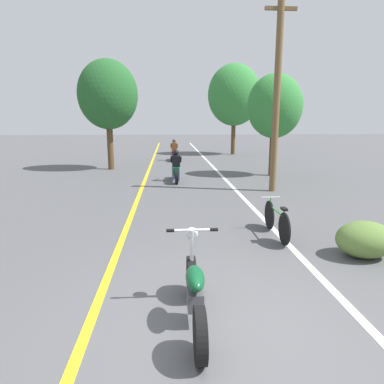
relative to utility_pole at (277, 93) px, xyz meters
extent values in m
plane|color=#515154|center=(-3.19, -8.41, -3.52)|extent=(120.00, 120.00, 0.00)
cube|color=yellow|center=(-4.89, 3.72, -3.52)|extent=(0.14, 48.00, 0.01)
cube|color=white|center=(-1.33, 3.72, -3.52)|extent=(0.14, 48.00, 0.01)
cylinder|color=brown|center=(0.00, 0.00, -0.09)|extent=(0.24, 0.24, 6.86)
cube|color=brown|center=(0.00, 0.00, 2.74)|extent=(1.10, 0.10, 0.12)
cylinder|color=#513A23|center=(1.07, 3.61, -2.31)|extent=(0.32, 0.32, 2.42)
ellipsoid|color=#337F38|center=(1.07, 3.61, -0.30)|extent=(2.54, 2.28, 2.92)
cylinder|color=#513A23|center=(1.14, 14.02, -1.92)|extent=(0.32, 0.32, 3.19)
ellipsoid|color=#337F38|center=(1.14, 14.02, 0.93)|extent=(3.95, 3.56, 4.55)
cylinder|color=#513A23|center=(-6.92, 6.27, -2.07)|extent=(0.32, 0.32, 2.91)
ellipsoid|color=#235B28|center=(-6.92, 6.27, 0.36)|extent=(3.08, 2.77, 3.54)
ellipsoid|color=#5B7A38|center=(-0.12, -6.30, -3.17)|extent=(1.10, 0.88, 0.70)
cylinder|color=black|center=(-3.53, -7.59, -3.21)|extent=(0.12, 0.62, 0.62)
cylinder|color=black|center=(-3.53, -8.98, -3.21)|extent=(0.12, 0.62, 0.62)
ellipsoid|color=#0C4723|center=(-3.53, -8.28, -2.88)|extent=(0.24, 0.62, 0.22)
cube|color=#4C4C51|center=(-3.53, -8.28, -3.16)|extent=(0.20, 0.36, 0.24)
cylinder|color=silver|center=(-3.53, -7.68, -2.82)|extent=(0.06, 0.23, 0.80)
cylinder|color=silver|center=(-3.53, -7.77, -2.42)|extent=(0.60, 0.04, 0.04)
cylinder|color=black|center=(-3.83, -7.77, -2.42)|extent=(0.11, 0.05, 0.05)
cylinder|color=black|center=(-3.23, -7.77, -2.42)|extent=(0.11, 0.05, 0.05)
sphere|color=silver|center=(-3.53, -7.68, -2.50)|extent=(0.18, 0.18, 0.18)
cylinder|color=black|center=(-3.52, 3.06, -3.21)|extent=(0.12, 0.62, 0.62)
cylinder|color=black|center=(-3.52, 1.64, -3.21)|extent=(0.12, 0.62, 0.62)
cube|color=#0C4723|center=(-3.52, 2.35, -3.03)|extent=(0.20, 0.91, 0.28)
cylinder|color=silver|center=(-3.52, 2.96, -2.55)|extent=(0.50, 0.03, 0.03)
cylinder|color=slate|center=(-3.65, 2.30, -3.21)|extent=(0.11, 0.11, 0.63)
cylinder|color=slate|center=(-3.39, 2.30, -3.21)|extent=(0.11, 0.11, 0.63)
cube|color=black|center=(-3.52, 2.33, -2.65)|extent=(0.34, 0.27, 0.51)
cylinder|color=black|center=(-3.72, 2.49, -2.60)|extent=(0.08, 0.41, 0.32)
cylinder|color=black|center=(-3.32, 2.49, -2.60)|extent=(0.08, 0.41, 0.32)
sphere|color=black|center=(-3.52, 2.37, -2.28)|extent=(0.24, 0.24, 0.24)
cylinder|color=black|center=(-3.46, 10.76, -3.21)|extent=(0.12, 0.63, 0.63)
cylinder|color=black|center=(-3.46, 9.34, -3.21)|extent=(0.12, 0.63, 0.63)
cube|color=maroon|center=(-3.46, 10.05, -3.03)|extent=(0.20, 0.91, 0.28)
cylinder|color=silver|center=(-3.46, 10.66, -2.54)|extent=(0.50, 0.03, 0.03)
cylinder|color=slate|center=(-3.59, 10.00, -3.20)|extent=(0.11, 0.11, 0.63)
cylinder|color=slate|center=(-3.33, 10.00, -3.20)|extent=(0.11, 0.11, 0.63)
cube|color=brown|center=(-3.46, 10.03, -2.62)|extent=(0.34, 0.27, 0.56)
cylinder|color=brown|center=(-3.66, 10.19, -2.56)|extent=(0.08, 0.45, 0.35)
cylinder|color=brown|center=(-3.26, 10.19, -2.56)|extent=(0.08, 0.45, 0.35)
sphere|color=#2D333D|center=(-3.46, 10.07, -2.24)|extent=(0.22, 0.22, 0.22)
cylinder|color=black|center=(-1.44, -4.46, -3.17)|extent=(0.04, 0.69, 0.69)
cylinder|color=black|center=(-1.44, -5.55, -3.17)|extent=(0.04, 0.69, 0.69)
cylinder|color=#2D8C38|center=(-1.44, -5.01, -2.93)|extent=(0.04, 0.87, 0.04)
cylinder|color=#2D8C38|center=(-1.44, -5.47, -2.97)|extent=(0.03, 0.03, 0.41)
cube|color=black|center=(-1.44, -5.47, -2.76)|extent=(0.10, 0.20, 0.05)
cylinder|color=#2D8C38|center=(-1.44, -4.51, -2.95)|extent=(0.03, 0.03, 0.45)
cylinder|color=silver|center=(-1.44, -4.51, -2.73)|extent=(0.44, 0.03, 0.03)
camera|label=1|loc=(-3.84, -12.25, -0.94)|focal=32.00mm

